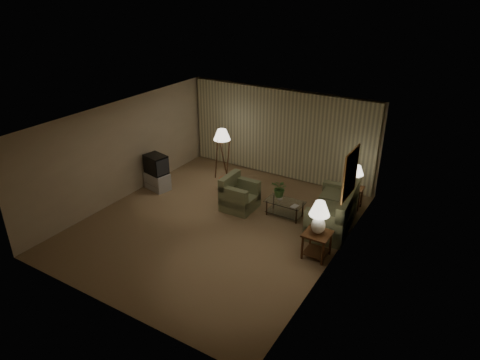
# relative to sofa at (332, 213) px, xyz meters

# --- Properties ---
(ground) EXTENTS (7.00, 7.00, 0.00)m
(ground) POSITION_rel_sofa_xyz_m (-2.50, -1.32, -0.40)
(ground) COLOR #8A6D4C
(ground) RESTS_ON ground
(room_shell) EXTENTS (6.04, 7.02, 2.72)m
(room_shell) POSITION_rel_sofa_xyz_m (-2.48, 0.18, 1.35)
(room_shell) COLOR beige
(room_shell) RESTS_ON ground
(sofa) EXTENTS (2.00, 1.29, 0.80)m
(sofa) POSITION_rel_sofa_xyz_m (0.00, 0.00, 0.00)
(sofa) COLOR #798059
(sofa) RESTS_ON ground
(armchair) EXTENTS (0.87, 0.83, 0.72)m
(armchair) POSITION_rel_sofa_xyz_m (-2.40, -0.36, -0.04)
(armchair) COLOR #798059
(armchair) RESTS_ON ground
(side_table_near) EXTENTS (0.56, 0.56, 0.60)m
(side_table_near) POSITION_rel_sofa_xyz_m (0.15, -1.35, 0.01)
(side_table_near) COLOR #3D1E10
(side_table_near) RESTS_ON ground
(side_table_far) EXTENTS (0.44, 0.37, 0.60)m
(side_table_far) POSITION_rel_sofa_xyz_m (0.15, 1.25, -0.01)
(side_table_far) COLOR #3D1E10
(side_table_far) RESTS_ON ground
(table_lamp_near) EXTENTS (0.44, 0.44, 0.76)m
(table_lamp_near) POSITION_rel_sofa_xyz_m (0.15, -1.35, 0.65)
(table_lamp_near) COLOR silver
(table_lamp_near) RESTS_ON side_table_near
(table_lamp_far) EXTENTS (0.36, 0.36, 0.62)m
(table_lamp_far) POSITION_rel_sofa_xyz_m (0.15, 1.25, 0.56)
(table_lamp_far) COLOR silver
(table_lamp_far) RESTS_ON side_table_far
(coffee_table) EXTENTS (0.97, 0.53, 0.41)m
(coffee_table) POSITION_rel_sofa_xyz_m (-1.22, -0.10, -0.13)
(coffee_table) COLOR silver
(coffee_table) RESTS_ON ground
(tv_cabinet) EXTENTS (0.91, 0.76, 0.50)m
(tv_cabinet) POSITION_rel_sofa_xyz_m (-5.05, -0.58, -0.15)
(tv_cabinet) COLOR #B1B1B4
(tv_cabinet) RESTS_ON ground
(crt_tv) EXTENTS (0.82, 0.72, 0.54)m
(crt_tv) POSITION_rel_sofa_xyz_m (-5.05, -0.58, 0.37)
(crt_tv) COLOR black
(crt_tv) RESTS_ON tv_cabinet
(floor_lamp) EXTENTS (0.50, 0.50, 1.56)m
(floor_lamp) POSITION_rel_sofa_xyz_m (-3.85, 1.02, 0.41)
(floor_lamp) COLOR #3D1E10
(floor_lamp) RESTS_ON ground
(ottoman) EXTENTS (0.61, 0.61, 0.37)m
(ottoman) POSITION_rel_sofa_xyz_m (-3.22, 0.36, -0.21)
(ottoman) COLOR #A35837
(ottoman) RESTS_ON ground
(vase) EXTENTS (0.18, 0.18, 0.15)m
(vase) POSITION_rel_sofa_xyz_m (-1.37, -0.10, 0.09)
(vase) COLOR white
(vase) RESTS_ON coffee_table
(flowers) EXTENTS (0.49, 0.44, 0.47)m
(flowers) POSITION_rel_sofa_xyz_m (-1.37, -0.10, 0.40)
(flowers) COLOR #457433
(flowers) RESTS_ON vase
(book) EXTENTS (0.18, 0.22, 0.02)m
(book) POSITION_rel_sofa_xyz_m (-0.97, -0.20, 0.02)
(book) COLOR olive
(book) RESTS_ON coffee_table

